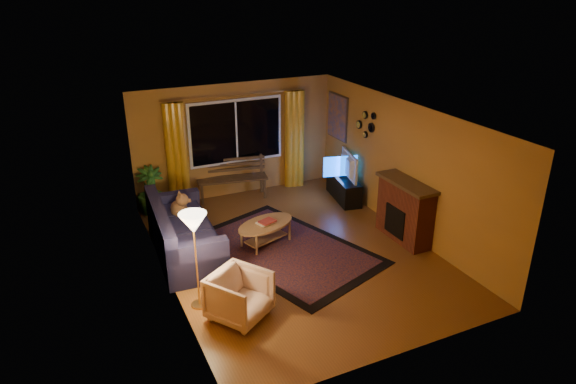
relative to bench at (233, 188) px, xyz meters
name	(u,v)px	position (x,y,z in m)	size (l,w,h in m)	color
floor	(295,252)	(0.21, -2.75, -0.24)	(4.50, 6.00, 0.02)	brown
ceiling	(296,115)	(0.21, -2.75, 2.28)	(4.50, 6.00, 0.02)	white
wall_back	(236,140)	(0.21, 0.26, 1.02)	(4.50, 0.02, 2.50)	#B97C33
wall_left	(162,211)	(-2.05, -2.75, 1.02)	(0.02, 6.00, 2.50)	#B97C33
wall_right	(404,168)	(2.47, -2.75, 1.02)	(0.02, 6.00, 2.50)	#B97C33
window	(236,132)	(0.21, 0.19, 1.22)	(2.00, 0.02, 1.30)	black
curtain_rod	(236,95)	(0.21, 0.15, 2.02)	(0.03, 0.03, 3.20)	#BF8C3F
curtain_left	(177,156)	(-1.14, 0.13, 0.89)	(0.36, 0.36, 2.24)	orange
curtain_right	(294,139)	(1.56, 0.13, 0.89)	(0.36, 0.36, 2.24)	orange
bench	(233,188)	(0.00, 0.00, 0.00)	(1.52, 0.45, 0.46)	#45311D
potted_plant	(150,191)	(-1.78, -0.01, 0.27)	(0.56, 0.56, 0.99)	#235B1E
sofa	(184,230)	(-1.57, -1.97, 0.24)	(0.99, 2.32, 0.94)	#1E1C43
dog	(179,204)	(-1.52, -1.45, 0.50)	(0.36, 0.49, 0.54)	#986644
armchair	(239,294)	(-1.34, -4.12, 0.16)	(0.76, 0.71, 0.78)	beige
floor_lamp	(196,261)	(-1.79, -3.60, 0.53)	(0.25, 0.25, 1.53)	#BF8C3F
rug	(285,249)	(0.08, -2.61, -0.22)	(2.10, 3.31, 0.02)	maroon
coffee_table	(266,234)	(-0.15, -2.26, -0.02)	(1.17, 1.17, 0.43)	tan
tv_console	(344,188)	(2.21, -1.08, 0.02)	(0.40, 1.21, 0.50)	black
television	(345,165)	(2.21, -1.08, 0.56)	(0.98, 0.13, 0.56)	black
fireplace	(405,212)	(2.26, -3.15, 0.32)	(0.40, 1.20, 1.10)	maroon
mirror_cluster	(366,123)	(2.42, -1.45, 1.57)	(0.06, 0.60, 0.56)	black
painting	(337,117)	(2.43, -0.30, 1.42)	(0.04, 0.76, 0.96)	#CE690D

